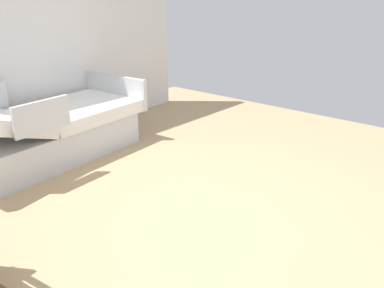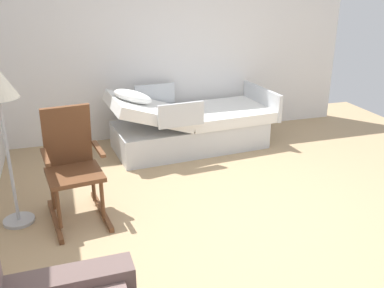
# 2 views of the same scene
# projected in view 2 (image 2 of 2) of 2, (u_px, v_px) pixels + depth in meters

# --- Properties ---
(ground_plane) EXTENTS (6.65, 6.65, 0.00)m
(ground_plane) POSITION_uv_depth(u_px,v_px,m) (261.00, 225.00, 3.90)
(ground_plane) COLOR tan
(side_wall) EXTENTS (0.10, 4.94, 2.70)m
(side_wall) POSITION_uv_depth(u_px,v_px,m) (179.00, 37.00, 5.83)
(side_wall) COLOR white
(side_wall) RESTS_ON ground
(hospital_bed) EXTENTS (1.14, 2.19, 0.91)m
(hospital_bed) POSITION_uv_depth(u_px,v_px,m) (190.00, 126.00, 5.60)
(hospital_bed) COLOR silver
(hospital_bed) RESTS_ON ground
(rocking_chair) EXTENTS (0.81, 0.57, 1.05)m
(rocking_chair) POSITION_uv_depth(u_px,v_px,m) (72.00, 166.00, 3.90)
(rocking_chair) COLOR brown
(rocking_chair) RESTS_ON ground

